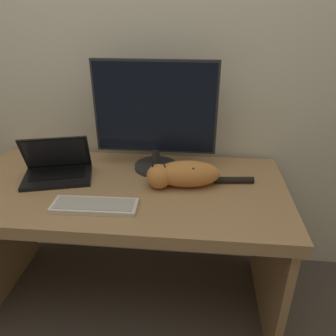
# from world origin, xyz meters

# --- Properties ---
(wall_back) EXTENTS (6.40, 0.06, 2.60)m
(wall_back) POSITION_xyz_m (0.00, 0.80, 1.30)
(wall_back) COLOR beige
(wall_back) RESTS_ON ground_plane
(desk) EXTENTS (1.55, 0.74, 0.74)m
(desk) POSITION_xyz_m (0.00, 0.37, 0.59)
(desk) COLOR #A37A4C
(desk) RESTS_ON ground_plane
(monitor) EXTENTS (0.61, 0.23, 0.56)m
(monitor) POSITION_xyz_m (0.13, 0.57, 1.03)
(monitor) COLOR #282828
(monitor) RESTS_ON desk
(laptop) EXTENTS (0.37, 0.30, 0.22)m
(laptop) POSITION_xyz_m (-0.35, 0.42, 0.78)
(laptop) COLOR black
(laptop) RESTS_ON desk
(external_keyboard) EXTENTS (0.37, 0.13, 0.02)m
(external_keyboard) POSITION_xyz_m (-0.08, 0.17, 0.75)
(external_keyboard) COLOR beige
(external_keyboard) RESTS_ON desk
(cat) EXTENTS (0.51, 0.17, 0.13)m
(cat) POSITION_xyz_m (0.28, 0.39, 0.80)
(cat) COLOR #C67A38
(cat) RESTS_ON desk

